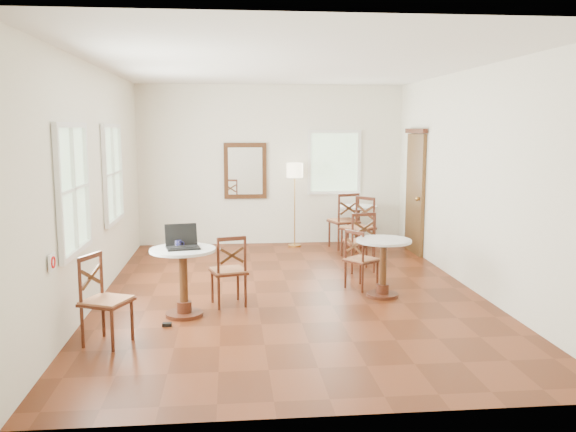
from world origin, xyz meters
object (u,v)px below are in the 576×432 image
object	(u,v)px
cafe_table_near	(183,274)
cafe_table_back	(358,221)
floor_lamp	(295,176)
laptop	(182,242)
chair_near_a	(229,271)
mouse	(182,247)
chair_near_b	(104,300)
chair_mid_b	(361,259)
water_glass	(177,245)
power_adapter	(167,325)
chair_back_a	(344,221)
chair_back_b	(359,227)
chair_mid_a	(360,242)
navy_mug	(179,244)
cafe_table_mid	(383,261)

from	to	relation	value
cafe_table_near	cafe_table_back	distance (m)	4.89
floor_lamp	laptop	xyz separation A→B (m)	(-1.76, -3.98, -0.45)
chair_near_a	mouse	size ratio (longest dim) A/B	8.18
chair_near_b	chair_mid_b	distance (m)	3.57
water_glass	chair_near_a	bearing A→B (deg)	32.33
cafe_table_near	power_adapter	world-z (taller)	cafe_table_near
chair_mid_b	power_adapter	bearing A→B (deg)	82.12
chair_back_a	floor_lamp	xyz separation A→B (m)	(-0.89, 0.28, 0.81)
chair_back_b	chair_mid_a	bearing A→B (deg)	-49.82
navy_mug	water_glass	size ratio (longest dim) A/B	1.13
chair_near_b	chair_back_a	xyz separation A→B (m)	(3.37, 4.60, 0.05)
cafe_table_mid	chair_back_a	xyz separation A→B (m)	(0.10, 3.17, 0.04)
mouse	navy_mug	size ratio (longest dim) A/B	1.02
chair_back_a	laptop	xyz separation A→B (m)	(-2.65, -3.70, 0.36)
chair_near_a	chair_back_a	xyz separation A→B (m)	(2.11, 3.38, 0.07)
mouse	chair_near_b	bearing A→B (deg)	-142.98
cafe_table_back	laptop	bearing A→B (deg)	-127.16
chair_mid_b	chair_back_b	bearing A→B (deg)	-47.96
cafe_table_mid	water_glass	size ratio (longest dim) A/B	8.00
cafe_table_near	mouse	xyz separation A→B (m)	(-0.01, -0.01, 0.33)
chair_mid_b	navy_mug	xyz separation A→B (m)	(-2.38, -0.91, 0.44)
chair_near_b	power_adapter	world-z (taller)	chair_near_b
chair_near_a	navy_mug	distance (m)	0.77
chair_mid_b	water_glass	distance (m)	2.63
chair_back_a	chair_back_b	distance (m)	0.70
chair_mid_a	chair_near_a	bearing A→B (deg)	32.54
cafe_table_near	chair_near_b	xyz separation A→B (m)	(-0.73, -0.85, -0.04)
cafe_table_near	chair_back_a	size ratio (longest dim) A/B	0.78
cafe_table_mid	chair_mid_a	bearing A→B (deg)	89.86
chair_mid_b	mouse	size ratio (longest dim) A/B	7.53
cafe_table_back	power_adapter	world-z (taller)	cafe_table_back
cafe_table_near	mouse	world-z (taller)	mouse
chair_back_a	power_adapter	size ratio (longest dim) A/B	10.30
floor_lamp	cafe_table_near	bearing A→B (deg)	-113.50
chair_back_a	chair_mid_b	bearing A→B (deg)	68.08
chair_mid_a	mouse	size ratio (longest dim) A/B	8.51
chair_near_b	chair_back_b	xyz separation A→B (m)	(3.49, 3.91, 0.05)
navy_mug	chair_back_b	bearing A→B (deg)	46.72
cafe_table_mid	chair_mid_b	xyz separation A→B (m)	(-0.21, 0.41, -0.06)
cafe_table_mid	floor_lamp	world-z (taller)	floor_lamp
chair_mid_b	water_glass	bearing A→B (deg)	76.17
chair_near_a	chair_mid_a	world-z (taller)	chair_mid_a
cafe_table_back	laptop	world-z (taller)	laptop
mouse	power_adapter	bearing A→B (deg)	-125.85
chair_back_b	navy_mug	bearing A→B (deg)	-81.94
chair_back_a	chair_near_a	bearing A→B (deg)	42.47
chair_near_b	chair_mid_b	xyz separation A→B (m)	(3.07, 1.83, -0.05)
cafe_table_mid	chair_back_a	world-z (taller)	chair_back_a
chair_near_a	chair_back_b	distance (m)	3.50
chair_mid_a	floor_lamp	size ratio (longest dim) A/B	0.60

